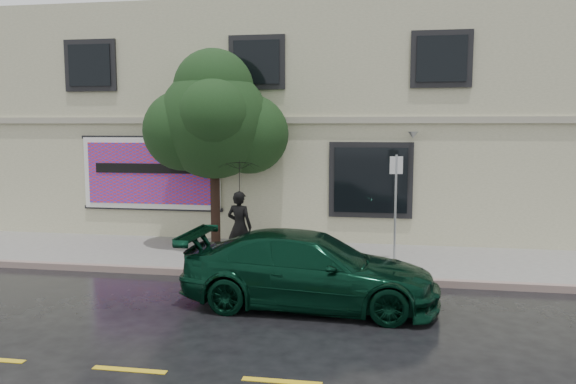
# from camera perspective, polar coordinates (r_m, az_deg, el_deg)

# --- Properties ---
(ground) EXTENTS (90.00, 90.00, 0.00)m
(ground) POSITION_cam_1_polar(r_m,az_deg,el_deg) (11.72, -8.39, -10.45)
(ground) COLOR black
(ground) RESTS_ON ground
(sidewalk) EXTENTS (20.00, 3.50, 0.15)m
(sidewalk) POSITION_cam_1_polar(r_m,az_deg,el_deg) (14.71, -4.51, -6.51)
(sidewalk) COLOR gray
(sidewalk) RESTS_ON ground
(curb) EXTENTS (20.00, 0.18, 0.16)m
(curb) POSITION_cam_1_polar(r_m,az_deg,el_deg) (13.07, -6.37, -8.25)
(curb) COLOR slate
(curb) RESTS_ON ground
(road_marking) EXTENTS (19.00, 0.12, 0.01)m
(road_marking) POSITION_cam_1_polar(r_m,az_deg,el_deg) (8.66, -15.80, -16.99)
(road_marking) COLOR gold
(road_marking) RESTS_ON ground
(building) EXTENTS (20.00, 8.12, 7.00)m
(building) POSITION_cam_1_polar(r_m,az_deg,el_deg) (19.94, -0.60, 6.93)
(building) COLOR beige
(building) RESTS_ON ground
(billboard) EXTENTS (4.30, 0.16, 2.20)m
(billboard) POSITION_cam_1_polar(r_m,az_deg,el_deg) (16.99, -13.74, 1.87)
(billboard) COLOR white
(billboard) RESTS_ON ground
(car) EXTENTS (4.97, 2.37, 1.42)m
(car) POSITION_cam_1_polar(r_m,az_deg,el_deg) (10.85, 2.19, -7.88)
(car) COLOR black
(car) RESTS_ON ground
(pedestrian) EXTENTS (0.71, 0.55, 1.74)m
(pedestrian) POSITION_cam_1_polar(r_m,az_deg,el_deg) (13.63, -4.95, -3.53)
(pedestrian) COLOR black
(pedestrian) RESTS_ON sidewalk
(umbrella) EXTENTS (1.25, 1.25, 0.80)m
(umbrella) POSITION_cam_1_polar(r_m,az_deg,el_deg) (13.46, -5.00, 1.79)
(umbrella) COLOR black
(umbrella) RESTS_ON pedestrian
(street_tree) EXTENTS (2.98, 2.98, 4.86)m
(street_tree) POSITION_cam_1_polar(r_m,az_deg,el_deg) (15.24, -7.52, 6.91)
(street_tree) COLOR black
(street_tree) RESTS_ON sidewalk
(sign_pole) EXTENTS (0.31, 0.11, 2.61)m
(sign_pole) POSITION_cam_1_polar(r_m,az_deg,el_deg) (13.76, 10.87, -0.60)
(sign_pole) COLOR #9DA2A6
(sign_pole) RESTS_ON sidewalk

